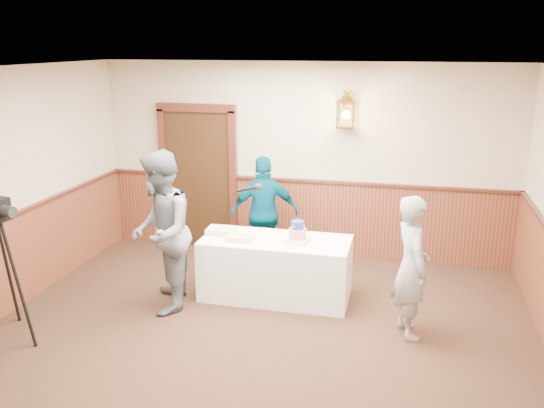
{
  "coord_description": "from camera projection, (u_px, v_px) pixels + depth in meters",
  "views": [
    {
      "loc": [
        1.44,
        -4.51,
        3.05
      ],
      "look_at": [
        -0.05,
        1.7,
        1.25
      ],
      "focal_mm": 38.0,
      "sensor_mm": 36.0,
      "label": 1
    }
  ],
  "objects": [
    {
      "name": "display_table",
      "position": [
        276.0,
        268.0,
        7.06
      ],
      "size": [
        1.8,
        0.8,
        0.75
      ],
      "primitive_type": "cube",
      "color": "white",
      "rests_on": "ground"
    },
    {
      "name": "interviewer",
      "position": [
        160.0,
        232.0,
        6.6
      ],
      "size": [
        1.64,
        1.1,
        1.89
      ],
      "rotation": [
        0.0,
        0.0,
        -1.26
      ],
      "color": "slate",
      "rests_on": "ground"
    },
    {
      "name": "ground",
      "position": [
        235.0,
        381.0,
        5.37
      ],
      "size": [
        7.0,
        7.0,
        0.0
      ],
      "primitive_type": "plane",
      "color": "black",
      "rests_on": "ground"
    },
    {
      "name": "room_shell",
      "position": [
        240.0,
        211.0,
        5.4
      ],
      "size": [
        6.02,
        7.02,
        2.81
      ],
      "color": "#BDAE8D",
      "rests_on": "ground"
    },
    {
      "name": "baker",
      "position": [
        411.0,
        267.0,
        6.04
      ],
      "size": [
        0.55,
        0.66,
        1.55
      ],
      "primitive_type": "imported",
      "rotation": [
        0.0,
        0.0,
        1.94
      ],
      "color": "#98999E",
      "rests_on": "ground"
    },
    {
      "name": "assistant_p",
      "position": [
        264.0,
        213.0,
        7.89
      ],
      "size": [
        1.0,
        0.68,
        1.58
      ],
      "primitive_type": "imported",
      "rotation": [
        0.0,
        0.0,
        3.49
      ],
      "color": "#00455C",
      "rests_on": "ground"
    },
    {
      "name": "sheet_cake_yellow",
      "position": [
        241.0,
        238.0,
        6.91
      ],
      "size": [
        0.33,
        0.26,
        0.07
      ],
      "primitive_type": "cube",
      "rotation": [
        0.0,
        0.0,
        0.02
      ],
      "color": "#F5F292",
      "rests_on": "display_table"
    },
    {
      "name": "sheet_cake_green",
      "position": [
        221.0,
        231.0,
        7.16
      ],
      "size": [
        0.33,
        0.27,
        0.08
      ],
      "primitive_type": "cube",
      "rotation": [
        0.0,
        0.0,
        0.03
      ],
      "color": "#C3EDA7",
      "rests_on": "display_table"
    },
    {
      "name": "tiered_cake",
      "position": [
        297.0,
        234.0,
        6.83
      ],
      "size": [
        0.29,
        0.29,
        0.27
      ],
      "rotation": [
        0.0,
        0.0,
        -0.14
      ],
      "color": "#FFE9C4",
      "rests_on": "display_table"
    }
  ]
}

